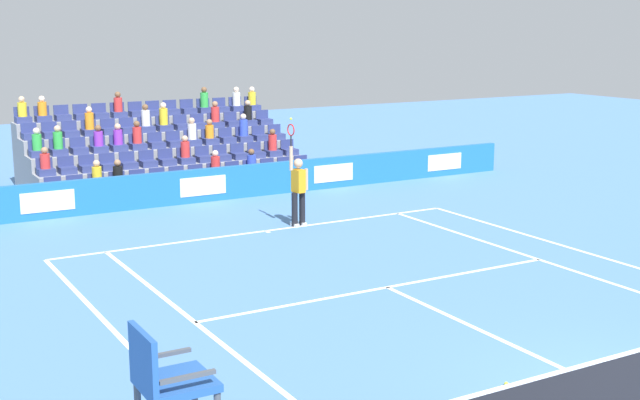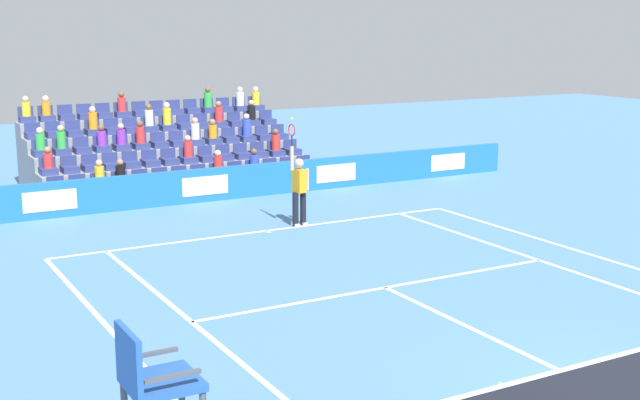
# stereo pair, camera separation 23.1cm
# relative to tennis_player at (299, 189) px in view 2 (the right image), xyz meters

# --- Properties ---
(line_baseline) EXTENTS (10.97, 0.10, 0.01)m
(line_baseline) POSITION_rel_tennis_player_xyz_m (1.00, 0.08, -0.99)
(line_baseline) COLOR white
(line_baseline) RESTS_ON ground
(line_service) EXTENTS (8.23, 0.10, 0.01)m
(line_service) POSITION_rel_tennis_player_xyz_m (1.00, 5.57, -0.99)
(line_service) COLOR white
(line_service) RESTS_ON ground
(line_centre_service) EXTENTS (0.10, 6.40, 0.01)m
(line_centre_service) POSITION_rel_tennis_player_xyz_m (1.00, 8.77, -0.99)
(line_centre_service) COLOR white
(line_centre_service) RESTS_ON ground
(line_singles_sideline_left) EXTENTS (0.10, 11.89, 0.01)m
(line_singles_sideline_left) POSITION_rel_tennis_player_xyz_m (5.11, 6.02, -0.99)
(line_singles_sideline_left) COLOR white
(line_singles_sideline_left) RESTS_ON ground
(line_singles_sideline_right) EXTENTS (0.10, 11.89, 0.01)m
(line_singles_sideline_right) POSITION_rel_tennis_player_xyz_m (-3.12, 6.02, -0.99)
(line_singles_sideline_right) COLOR white
(line_singles_sideline_right) RESTS_ON ground
(line_doubles_sideline_left) EXTENTS (0.10, 11.89, 0.01)m
(line_doubles_sideline_left) POSITION_rel_tennis_player_xyz_m (6.48, 6.02, -0.99)
(line_doubles_sideline_left) COLOR white
(line_doubles_sideline_left) RESTS_ON ground
(line_doubles_sideline_right) EXTENTS (0.10, 11.89, 0.01)m
(line_doubles_sideline_right) POSITION_rel_tennis_player_xyz_m (-4.49, 6.02, -0.99)
(line_doubles_sideline_right) COLOR white
(line_doubles_sideline_right) RESTS_ON ground
(line_centre_mark) EXTENTS (0.10, 0.20, 0.01)m
(line_centre_mark) POSITION_rel_tennis_player_xyz_m (1.00, 0.18, -0.99)
(line_centre_mark) COLOR white
(line_centre_mark) RESTS_ON ground
(sponsor_barrier) EXTENTS (22.45, 0.22, 0.99)m
(sponsor_barrier) POSITION_rel_tennis_player_xyz_m (1.00, -4.14, -0.50)
(sponsor_barrier) COLOR #1E66AD
(sponsor_barrier) RESTS_ON ground
(tennis_player) EXTENTS (0.53, 0.38, 2.85)m
(tennis_player) POSITION_rel_tennis_player_xyz_m (0.00, 0.00, 0.00)
(tennis_player) COLOR black
(tennis_player) RESTS_ON ground
(stadium_stand) EXTENTS (8.68, 4.75, 3.02)m
(stadium_stand) POSITION_rel_tennis_player_xyz_m (1.00, -7.71, -0.16)
(stadium_stand) COLOR gray
(stadium_stand) RESTS_ON ground
(loose_tennis_ball) EXTENTS (0.07, 0.07, 0.07)m
(loose_tennis_ball) POSITION_rel_tennis_player_xyz_m (2.19, 10.38, -0.96)
(loose_tennis_ball) COLOR #D1E533
(loose_tennis_ball) RESTS_ON ground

